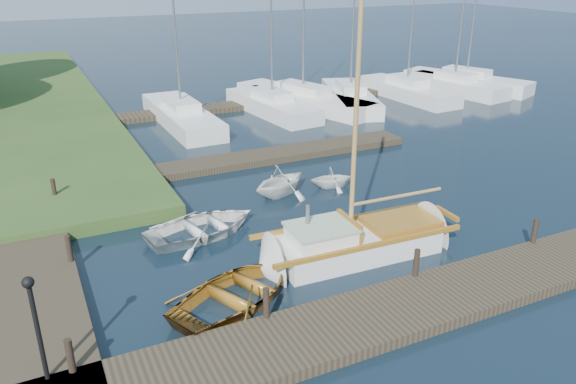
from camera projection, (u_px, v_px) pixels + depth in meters
name	position (u px, v px, depth m)	size (l,w,h in m)	color
ground	(288.00, 224.00, 19.20)	(160.00, 160.00, 0.00)	black
near_dock	(391.00, 312.00, 14.16)	(18.00, 2.20, 0.30)	#31271C
left_dock	(31.00, 243.00, 17.60)	(2.20, 18.00, 0.30)	#31271C
far_dock	(265.00, 157.00, 25.36)	(14.00, 1.60, 0.30)	#31271C
pontoon	(319.00, 97.00, 36.47)	(30.00, 1.60, 0.30)	#31271C
mooring_post_0	(70.00, 356.00, 11.76)	(0.16, 0.16, 0.80)	black
mooring_post_1	(266.00, 303.00, 13.57)	(0.16, 0.16, 0.80)	black
mooring_post_2	(416.00, 263.00, 15.38)	(0.16, 0.16, 0.80)	black
mooring_post_3	(535.00, 231.00, 17.19)	(0.16, 0.16, 0.80)	black
mooring_post_4	(69.00, 249.00, 16.12)	(0.16, 0.16, 0.80)	black
mooring_post_5	(54.00, 189.00, 20.28)	(0.16, 0.16, 0.80)	black
lamp_post	(35.00, 315.00, 11.11)	(0.24, 0.24, 2.44)	black
sailboat	(360.00, 243.00, 17.21)	(7.22, 2.24, 9.83)	white
dinghy	(238.00, 289.00, 14.69)	(2.84, 3.97, 0.82)	#8D5516
tender_a	(202.00, 224.00, 18.32)	(2.70, 3.78, 0.78)	white
tender_b	(281.00, 178.00, 21.39)	(2.18, 2.52, 1.33)	white
tender_d	(333.00, 176.00, 22.20)	(1.53, 1.78, 0.94)	white
marina_boat_1	(181.00, 114.00, 30.71)	(2.34, 8.83, 10.10)	white
marina_boat_2	(272.00, 104.00, 32.84)	(3.05, 7.80, 12.39)	white
marina_boat_3	(303.00, 97.00, 34.39)	(5.24, 10.23, 13.03)	white
marina_boat_4	(350.00, 96.00, 34.73)	(4.79, 8.44, 11.30)	white
marina_boat_5	(407.00, 89.00, 36.51)	(2.72, 8.07, 10.04)	white
marina_boat_6	(455.00, 84.00, 38.01)	(3.57, 7.70, 10.38)	white
marina_boat_7	(466.00, 80.00, 39.31)	(5.35, 9.02, 12.11)	white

